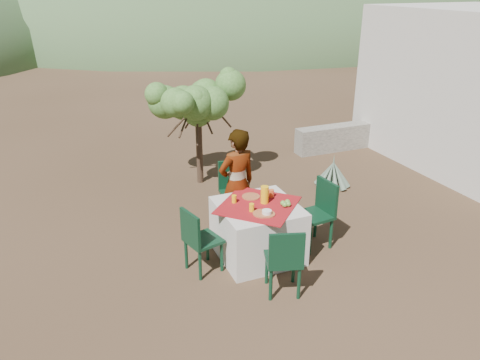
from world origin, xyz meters
name	(u,v)px	position (x,y,z in m)	size (l,w,h in m)	color
ground	(270,256)	(0.00, 0.00, 0.00)	(160.00, 160.00, 0.00)	#3A2A1A
table	(258,230)	(-0.15, 0.11, 0.38)	(1.30, 1.30, 0.76)	beige
chair_far	(234,188)	(-0.04, 1.21, 0.52)	(0.47, 0.47, 0.94)	black
chair_near	(284,259)	(-0.22, -0.81, 0.49)	(0.52, 0.52, 0.89)	black
chair_left	(198,238)	(-1.00, 0.03, 0.49)	(0.50, 0.50, 0.88)	black
chair_right	(319,211)	(0.76, 0.05, 0.53)	(0.48, 0.48, 0.95)	black
person	(237,184)	(-0.18, 0.75, 0.81)	(0.59, 0.39, 1.62)	#8C6651
shrub_tree	(200,106)	(-0.03, 2.87, 1.42)	(1.53, 1.50, 1.80)	#3F2D1F
agave	(333,175)	(2.07, 1.70, 0.23)	(0.65, 0.63, 0.69)	#5C725E
stone_wall	(350,136)	(3.60, 3.40, 0.28)	(2.60, 0.35, 0.55)	gray
hill_near_right	(215,23)	(12.00, 36.00, 0.00)	(48.00, 48.00, 20.00)	#3C5A33
hill_far_center	(21,16)	(-4.00, 52.00, 0.00)	(60.00, 60.00, 24.00)	slate
hill_far_right	(314,12)	(28.00, 46.00, 0.00)	(36.00, 36.00, 14.00)	slate
plate_far	(251,197)	(-0.14, 0.36, 0.77)	(0.25, 0.25, 0.01)	brown
plate_near	(262,214)	(-0.21, -0.15, 0.77)	(0.24, 0.24, 0.01)	brown
glass_far	(234,199)	(-0.41, 0.29, 0.81)	(0.06, 0.06, 0.10)	yellow
glass_near	(252,207)	(-0.30, -0.03, 0.81)	(0.06, 0.06, 0.10)	yellow
juice_pitcher	(265,195)	(-0.04, 0.13, 0.88)	(0.11, 0.11, 0.23)	yellow
bowl_plate	(267,214)	(-0.16, -0.19, 0.77)	(0.21, 0.21, 0.01)	brown
white_bowl	(267,212)	(-0.16, -0.19, 0.80)	(0.12, 0.12, 0.04)	white
jar_left	(272,193)	(0.12, 0.26, 0.82)	(0.07, 0.07, 0.11)	#E05C27
jar_right	(268,192)	(0.10, 0.33, 0.80)	(0.05, 0.05, 0.08)	#E05C27
napkin_holder	(265,196)	(0.01, 0.24, 0.80)	(0.06, 0.04, 0.08)	white
fruit_cluster	(286,203)	(0.17, -0.06, 0.80)	(0.14, 0.13, 0.07)	#649D39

